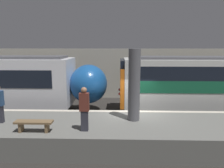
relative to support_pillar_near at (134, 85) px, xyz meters
name	(u,v)px	position (x,y,z in m)	size (l,w,h in m)	color
ground_plane	(132,129)	(0.04, 1.44, -2.64)	(120.00, 120.00, 0.00)	#282623
platform	(135,133)	(0.04, -0.36, -2.13)	(40.00, 3.61, 1.02)	slate
station_rear_barrier	(128,74)	(0.04, 8.46, -0.57)	(50.00, 0.15, 4.14)	#B2AD9E
support_pillar_near	(134,85)	(0.00, 0.00, 0.00)	(0.54, 0.54, 3.26)	#56565B
person_waiting	(84,108)	(-2.06, -1.37, -0.67)	(0.38, 0.24, 1.80)	#2D2D38
platform_bench	(34,124)	(-4.06, -1.54, -1.29)	(1.50, 0.40, 0.45)	brown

